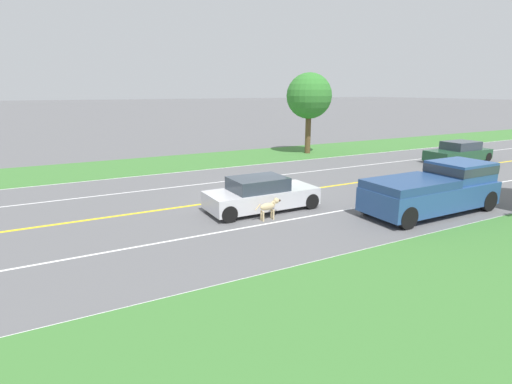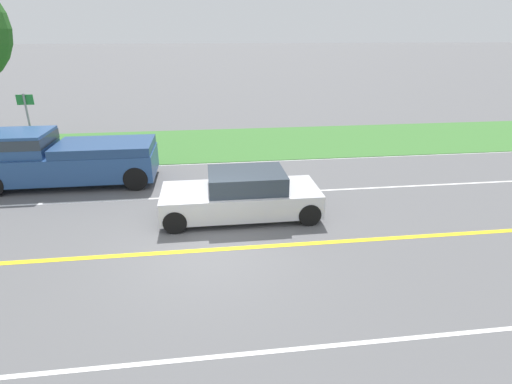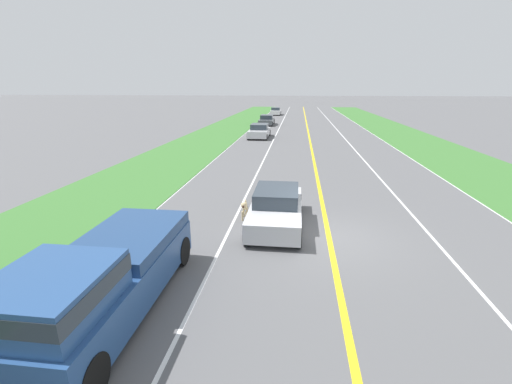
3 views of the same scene
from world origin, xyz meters
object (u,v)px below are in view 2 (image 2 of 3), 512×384
at_px(ego_car, 242,195).
at_px(dog, 248,184).
at_px(street_sign, 29,119).
at_px(pickup_truck, 63,157).

xyz_separation_m(ego_car, dog, (1.24, -0.32, -0.12)).
bearing_deg(street_sign, dog, -122.53).
bearing_deg(ego_car, dog, -14.54).
relative_size(ego_car, street_sign, 1.63).
bearing_deg(ego_car, street_sign, 50.71).
relative_size(ego_car, pickup_truck, 0.79).
bearing_deg(dog, pickup_truck, 67.53).
bearing_deg(ego_car, pickup_truck, 59.66).
bearing_deg(dog, ego_car, 162.55).
xyz_separation_m(dog, street_sign, (5.30, 8.31, 1.19)).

